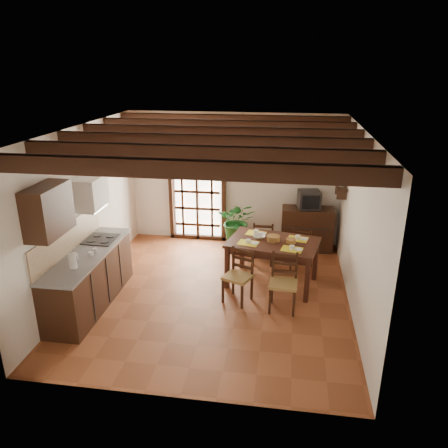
% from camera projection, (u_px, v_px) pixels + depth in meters
% --- Properties ---
extents(ground_plane, '(5.00, 5.00, 0.00)m').
position_uv_depth(ground_plane, '(215.00, 294.00, 7.51)').
color(ground_plane, brown).
extents(room_shell, '(4.52, 5.02, 2.81)m').
position_uv_depth(room_shell, '(214.00, 193.00, 6.88)').
color(room_shell, silver).
rests_on(room_shell, ground_plane).
extents(ceiling_beams, '(4.50, 4.34, 0.20)m').
position_uv_depth(ceiling_beams, '(213.00, 137.00, 6.57)').
color(ceiling_beams, black).
rests_on(ceiling_beams, room_shell).
extents(french_door, '(1.26, 0.11, 2.32)m').
position_uv_depth(french_door, '(197.00, 188.00, 9.48)').
color(french_door, white).
rests_on(french_door, ground_plane).
extents(kitchen_counter, '(0.64, 2.25, 1.38)m').
position_uv_depth(kitchen_counter, '(90.00, 278.00, 7.07)').
color(kitchen_counter, black).
rests_on(kitchen_counter, ground_plane).
extents(upper_cabinet, '(0.35, 0.80, 0.70)m').
position_uv_depth(upper_cabinet, '(48.00, 211.00, 5.95)').
color(upper_cabinet, black).
rests_on(upper_cabinet, room_shell).
extents(range_hood, '(0.38, 0.60, 0.54)m').
position_uv_depth(range_hood, '(90.00, 193.00, 7.15)').
color(range_hood, white).
rests_on(range_hood, room_shell).
extents(counter_items, '(0.50, 1.43, 0.25)m').
position_uv_depth(counter_items, '(89.00, 248.00, 6.98)').
color(counter_items, black).
rests_on(counter_items, kitchen_counter).
extents(dining_table, '(1.69, 1.27, 0.83)m').
position_uv_depth(dining_table, '(273.00, 247.00, 7.63)').
color(dining_table, '#391B12').
rests_on(dining_table, ground_plane).
extents(chair_near_left, '(0.54, 0.53, 0.91)m').
position_uv_depth(chair_near_left, '(238.00, 285.00, 7.22)').
color(chair_near_left, olive).
rests_on(chair_near_left, ground_plane).
extents(chair_near_right, '(0.45, 0.43, 0.94)m').
position_uv_depth(chair_near_right, '(283.00, 293.00, 6.97)').
color(chair_near_right, olive).
rests_on(chair_near_right, ground_plane).
extents(chair_far_left, '(0.42, 0.40, 0.89)m').
position_uv_depth(chair_far_left, '(263.00, 250.00, 8.59)').
color(chair_far_left, olive).
rests_on(chair_far_left, ground_plane).
extents(chair_far_right, '(0.47, 0.46, 0.85)m').
position_uv_depth(chair_far_right, '(301.00, 256.00, 8.35)').
color(chair_far_right, olive).
rests_on(chair_far_right, ground_plane).
extents(table_setting, '(1.11, 0.74, 0.10)m').
position_uv_depth(table_setting, '(273.00, 235.00, 7.55)').
color(table_setting, yellow).
rests_on(table_setting, dining_table).
extents(table_bowl, '(0.25, 0.25, 0.05)m').
position_uv_depth(table_bowl, '(259.00, 236.00, 7.72)').
color(table_bowl, white).
rests_on(table_bowl, dining_table).
extents(sideboard, '(1.08, 0.50, 0.91)m').
position_uv_depth(sideboard, '(307.00, 229.00, 9.19)').
color(sideboard, black).
rests_on(sideboard, ground_plane).
extents(crt_tv, '(0.49, 0.46, 0.37)m').
position_uv_depth(crt_tv, '(309.00, 200.00, 8.96)').
color(crt_tv, black).
rests_on(crt_tv, sideboard).
extents(fuse_box, '(0.25, 0.03, 0.32)m').
position_uv_depth(fuse_box, '(306.00, 165.00, 8.99)').
color(fuse_box, white).
rests_on(fuse_box, room_shell).
extents(plant_pot, '(0.33, 0.33, 0.20)m').
position_uv_depth(plant_pot, '(237.00, 243.00, 9.36)').
color(plant_pot, maroon).
rests_on(plant_pot, ground_plane).
extents(potted_plant, '(2.03, 1.74, 2.26)m').
position_uv_depth(potted_plant, '(237.00, 223.00, 9.20)').
color(potted_plant, '#144C19').
rests_on(potted_plant, ground_plane).
extents(wall_shelf, '(0.20, 0.42, 0.20)m').
position_uv_depth(wall_shelf, '(341.00, 190.00, 8.17)').
color(wall_shelf, black).
rests_on(wall_shelf, room_shell).
extents(shelf_vase, '(0.15, 0.15, 0.15)m').
position_uv_depth(shelf_vase, '(342.00, 182.00, 8.12)').
color(shelf_vase, '#B2BFB2').
rests_on(shelf_vase, wall_shelf).
extents(shelf_flowers, '(0.14, 0.14, 0.36)m').
position_uv_depth(shelf_flowers, '(343.00, 171.00, 8.05)').
color(shelf_flowers, yellow).
rests_on(shelf_flowers, shelf_vase).
extents(framed_picture, '(0.03, 0.32, 0.32)m').
position_uv_depth(framed_picture, '(349.00, 161.00, 7.97)').
color(framed_picture, brown).
rests_on(framed_picture, room_shell).
extents(pendant_lamp, '(0.36, 0.36, 0.84)m').
position_uv_depth(pendant_lamp, '(276.00, 169.00, 7.25)').
color(pendant_lamp, black).
rests_on(pendant_lamp, room_shell).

